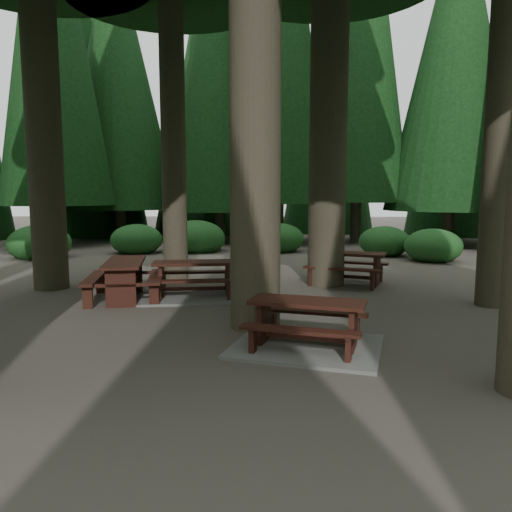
{
  "coord_description": "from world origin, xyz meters",
  "views": [
    {
      "loc": [
        1.11,
        -8.06,
        2.26
      ],
      "look_at": [
        0.78,
        1.12,
        1.1
      ],
      "focal_mm": 35.0,
      "sensor_mm": 36.0,
      "label": 1
    }
  ],
  "objects_px": {
    "picnic_table_d": "(347,263)",
    "picnic_table_a": "(307,332)",
    "picnic_table_b": "(125,274)",
    "picnic_table_c": "(195,285)"
  },
  "relations": [
    {
      "from": "picnic_table_d",
      "to": "picnic_table_a",
      "type": "bearing_deg",
      "value": -83.5
    },
    {
      "from": "picnic_table_a",
      "to": "picnic_table_d",
      "type": "relative_size",
      "value": 1.11
    },
    {
      "from": "picnic_table_b",
      "to": "picnic_table_c",
      "type": "height_order",
      "value": "picnic_table_b"
    },
    {
      "from": "picnic_table_a",
      "to": "picnic_table_b",
      "type": "bearing_deg",
      "value": 153.3
    },
    {
      "from": "picnic_table_c",
      "to": "picnic_table_d",
      "type": "distance_m",
      "value": 3.95
    },
    {
      "from": "picnic_table_a",
      "to": "picnic_table_c",
      "type": "distance_m",
      "value": 4.23
    },
    {
      "from": "picnic_table_c",
      "to": "picnic_table_d",
      "type": "xyz_separation_m",
      "value": [
        3.56,
        1.69,
        0.27
      ]
    },
    {
      "from": "picnic_table_a",
      "to": "picnic_table_c",
      "type": "bearing_deg",
      "value": 136.64
    },
    {
      "from": "picnic_table_c",
      "to": "picnic_table_d",
      "type": "relative_size",
      "value": 1.13
    },
    {
      "from": "picnic_table_b",
      "to": "picnic_table_c",
      "type": "xyz_separation_m",
      "value": [
        1.44,
        0.34,
        -0.29
      ]
    }
  ]
}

